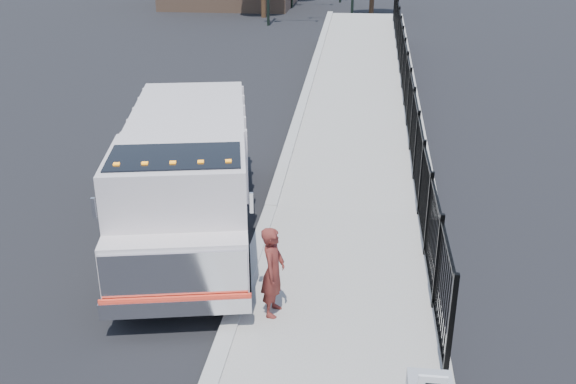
# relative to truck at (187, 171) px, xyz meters

# --- Properties ---
(ground) EXTENTS (120.00, 120.00, 0.00)m
(ground) POSITION_rel_truck_xyz_m (1.62, -2.52, -1.55)
(ground) COLOR black
(ground) RESTS_ON ground
(sidewalk) EXTENTS (3.55, 12.00, 0.12)m
(sidewalk) POSITION_rel_truck_xyz_m (3.54, -4.52, -1.49)
(sidewalk) COLOR #9E998E
(sidewalk) RESTS_ON ground
(curb) EXTENTS (0.30, 12.00, 0.16)m
(curb) POSITION_rel_truck_xyz_m (1.62, -4.52, -1.47)
(curb) COLOR #ADAAA3
(curb) RESTS_ON ground
(ramp) EXTENTS (3.95, 24.06, 3.19)m
(ramp) POSITION_rel_truck_xyz_m (3.74, 13.48, -1.55)
(ramp) COLOR #9E998E
(ramp) RESTS_ON ground
(iron_fence) EXTENTS (0.10, 28.00, 1.80)m
(iron_fence) POSITION_rel_truck_xyz_m (5.17, 9.48, -0.65)
(iron_fence) COLOR black
(iron_fence) RESTS_ON ground
(truck) EXTENTS (4.11, 8.38, 2.75)m
(truck) POSITION_rel_truck_xyz_m (0.00, 0.00, 0.00)
(truck) COLOR black
(truck) RESTS_ON ground
(worker) EXTENTS (0.47, 0.65, 1.67)m
(worker) POSITION_rel_truck_xyz_m (2.32, -3.04, -0.59)
(worker) COLOR maroon
(worker) RESTS_ON sidewalk
(arrow_sign) EXTENTS (0.35, 0.04, 0.22)m
(arrow_sign) POSITION_rel_truck_xyz_m (4.72, -6.32, -0.07)
(arrow_sign) COLOR white
(arrow_sign) RESTS_ON utility_cabinet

